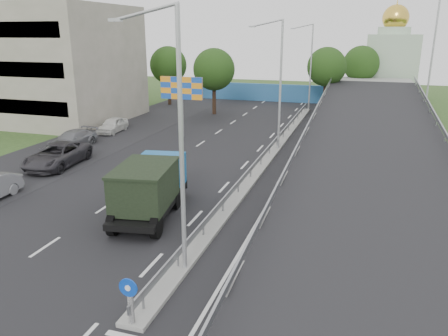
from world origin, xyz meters
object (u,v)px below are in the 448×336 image
at_px(parked_car_c, 57,155).
at_px(dump_truck, 150,186).
at_px(lamp_post_far, 309,62).
at_px(parked_car_e, 113,125).
at_px(sign_bollard, 130,301).
at_px(parked_car_d, 72,139).
at_px(lamp_post_mid, 278,78).
at_px(billboard, 182,92).
at_px(church, 391,61).
at_px(lamp_post_near, 176,131).

bearing_deg(parked_car_c, dump_truck, -34.83).
height_order(lamp_post_far, parked_car_e, lamp_post_far).
distance_m(sign_bollard, parked_car_d, 25.43).
bearing_deg(lamp_post_mid, dump_truck, -103.74).
bearing_deg(parked_car_c, billboard, 60.71).
xyz_separation_m(parked_car_d, parked_car_e, (0.10, 6.17, 0.01)).
xyz_separation_m(lamp_post_mid, lamp_post_far, (0.00, 20.00, 0.00)).
bearing_deg(sign_bollard, billboard, 109.21).
bearing_deg(sign_bollard, lamp_post_mid, 89.74).
relative_size(parked_car_c, parked_car_d, 1.21).
relative_size(church, dump_truck, 1.97).
distance_m(lamp_post_mid, billboard, 9.47).
bearing_deg(lamp_post_far, lamp_post_mid, -90.00).
xyz_separation_m(lamp_post_mid, parked_car_d, (-16.45, -4.34, -5.10)).
xyz_separation_m(sign_bollard, lamp_post_mid, (0.11, 23.83, 4.77)).
xyz_separation_m(sign_bollard, parked_car_c, (-14.03, 14.58, -0.21)).
height_order(parked_car_c, parked_car_d, parked_car_c).
bearing_deg(parked_car_c, parked_car_d, 110.02).
bearing_deg(dump_truck, church, 65.21).
distance_m(lamp_post_far, church, 17.15).
height_order(sign_bollard, parked_car_d, sign_bollard).
height_order(billboard, parked_car_e, billboard).
bearing_deg(parked_car_c, lamp_post_mid, 28.00).
bearing_deg(dump_truck, parked_car_e, 117.29).
distance_m(church, parked_car_c, 49.68).
height_order(billboard, dump_truck, billboard).
relative_size(parked_car_c, parked_car_e, 1.41).
xyz_separation_m(lamp_post_far, parked_car_e, (-16.35, -18.17, -5.10)).
bearing_deg(parked_car_e, church, 46.72).
height_order(lamp_post_far, billboard, lamp_post_far).
bearing_deg(lamp_post_near, parked_car_d, 136.41).
relative_size(lamp_post_mid, dump_truck, 1.44).
distance_m(lamp_post_mid, parked_car_d, 17.76).
relative_size(lamp_post_mid, parked_car_e, 2.41).
height_order(lamp_post_mid, church, church).
xyz_separation_m(sign_bollard, parked_car_d, (-16.34, 19.48, -0.33)).
distance_m(billboard, parked_car_d, 10.31).
distance_m(lamp_post_mid, dump_truck, 16.18).
relative_size(billboard, parked_car_d, 1.13).
xyz_separation_m(lamp_post_near, billboard, (-9.11, 22.00, -1.62)).
bearing_deg(sign_bollard, lamp_post_near, 88.36).
relative_size(lamp_post_near, parked_car_c, 1.71).
bearing_deg(lamp_post_far, lamp_post_near, -90.00).
relative_size(lamp_post_near, parked_car_e, 2.41).
bearing_deg(parked_car_e, sign_bollard, -61.74).
relative_size(church, billboard, 2.51).
relative_size(billboard, parked_car_c, 0.93).
height_order(lamp_post_near, lamp_post_mid, same).
relative_size(dump_truck, parked_car_c, 1.19).
height_order(lamp_post_near, parked_car_d, lamp_post_near).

